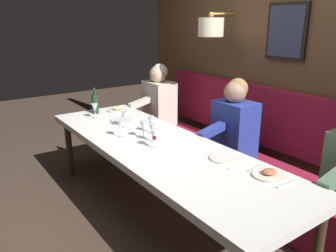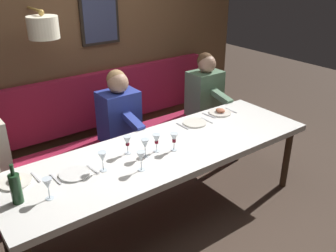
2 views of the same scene
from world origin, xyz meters
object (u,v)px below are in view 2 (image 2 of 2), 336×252
object	(u,v)px
wine_glass_1	(141,157)
wine_bottle	(16,188)
wine_glass_3	(145,144)
wine_glass_4	(174,138)
wine_glass_6	(102,157)
wine_glass_2	(157,140)
wine_glass_5	(127,141)
dining_table	(164,154)
diner_nearest	(205,87)
wine_glass_0	(48,184)
diner_near	(119,109)

from	to	relation	value
wine_glass_1	wine_bottle	size ratio (longest dim) A/B	0.55
wine_glass_3	wine_glass_4	distance (m)	0.27
wine_glass_6	wine_bottle	size ratio (longest dim) A/B	0.55
wine_glass_2	wine_glass_5	size ratio (longest dim) A/B	1.00
dining_table	diner_nearest	bearing A→B (deg)	-55.24
diner_nearest	wine_glass_2	xyz separation A→B (m)	(-0.88, 1.35, 0.04)
wine_glass_3	wine_glass_6	xyz separation A→B (m)	(0.01, 0.39, 0.00)
dining_table	wine_glass_4	bearing A→B (deg)	-143.92
wine_glass_1	wine_bottle	bearing A→B (deg)	80.52
diner_nearest	wine_glass_2	world-z (taller)	diner_nearest
wine_glass_3	wine_glass_5	xyz separation A→B (m)	(0.14, 0.09, -0.00)
wine_glass_6	wine_glass_1	bearing A→B (deg)	-125.38
wine_glass_4	wine_glass_5	xyz separation A→B (m)	(0.19, 0.35, 0.00)
wine_glass_0	wine_glass_5	size ratio (longest dim) A/B	1.00
dining_table	wine_glass_3	distance (m)	0.28
dining_table	wine_glass_1	distance (m)	0.44
dining_table	wine_glass_0	bearing A→B (deg)	96.10
wine_glass_6	wine_glass_0	bearing A→B (deg)	102.98
wine_glass_2	wine_bottle	world-z (taller)	wine_bottle
diner_near	dining_table	bearing A→B (deg)	176.81
wine_glass_3	wine_bottle	distance (m)	1.06
wine_glass_0	wine_glass_1	xyz separation A→B (m)	(-0.06, -0.72, 0.00)
diner_nearest	wine_glass_1	xyz separation A→B (m)	(-1.06, 1.63, 0.04)
wine_glass_6	wine_glass_2	bearing A→B (deg)	-89.74
wine_glass_1	wine_glass_3	world-z (taller)	same
wine_bottle	wine_glass_6	bearing A→B (deg)	-88.08
wine_glass_1	wine_glass_2	world-z (taller)	same
wine_glass_3	wine_glass_1	bearing A→B (deg)	138.26
wine_glass_0	dining_table	bearing A→B (deg)	-83.90
wine_glass_3	wine_glass_5	world-z (taller)	same
wine_glass_5	dining_table	bearing A→B (deg)	-111.32
wine_glass_2	wine_glass_3	xyz separation A→B (m)	(-0.02, 0.13, 0.00)
wine_glass_3	diner_near	bearing A→B (deg)	-16.18
wine_glass_3	wine_glass_4	world-z (taller)	same
wine_glass_3	wine_bottle	xyz separation A→B (m)	(-0.01, 1.06, -0.00)
wine_glass_6	wine_glass_5	bearing A→B (deg)	-67.67
diner_nearest	wine_glass_1	size ratio (longest dim) A/B	4.82
wine_glass_1	wine_glass_5	size ratio (longest dim) A/B	1.00
diner_near	wine_glass_2	distance (m)	0.90
diner_near	wine_glass_6	world-z (taller)	diner_near
wine_glass_4	wine_bottle	distance (m)	1.32
wine_glass_0	wine_glass_3	world-z (taller)	same
dining_table	wine_glass_1	bearing A→B (deg)	116.81
diner_near	wine_glass_2	size ratio (longest dim) A/B	4.82
diner_nearest	wine_glass_6	distance (m)	2.07
wine_glass_1	diner_near	bearing A→B (deg)	-20.88
diner_nearest	wine_bottle	distance (m)	2.70
wine_glass_2	wine_glass_4	distance (m)	0.15
diner_near	wine_glass_3	world-z (taller)	diner_near
dining_table	wine_glass_0	world-z (taller)	wine_glass_0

